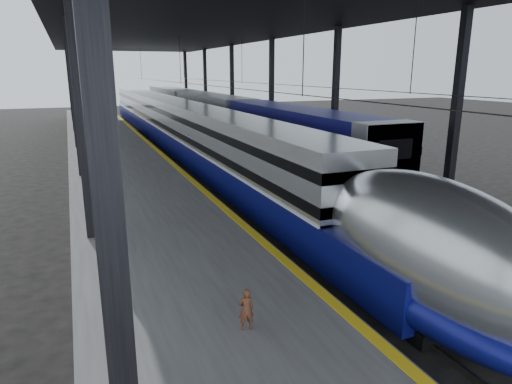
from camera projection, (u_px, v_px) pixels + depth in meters
ground at (316, 298)px, 13.20m from camera, size 160.00×160.00×0.00m
platform at (118, 164)px, 29.73m from camera, size 6.00×80.00×1.00m
yellow_strip at (161, 153)px, 30.61m from camera, size 0.30×80.00×0.01m
rails at (234, 161)px, 32.73m from camera, size 6.52×80.00×0.16m
canopy at (195, 27)px, 29.47m from camera, size 18.00×75.00×9.47m
tgv_train at (181, 129)px, 36.31m from camera, size 2.81×65.20×4.02m
second_train at (214, 116)px, 44.73m from camera, size 3.03×56.05×4.17m
child at (246, 309)px, 9.67m from camera, size 0.36×0.26×0.94m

